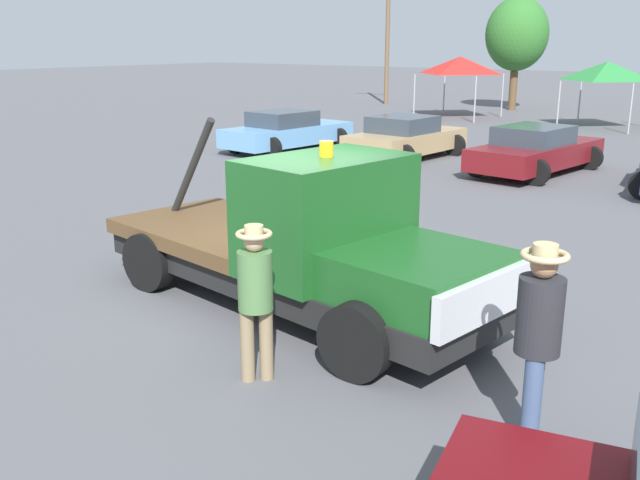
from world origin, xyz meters
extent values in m
plane|color=#545459|center=(0.00, 0.00, 0.00)|extent=(160.00, 160.00, 0.00)
cube|color=black|center=(0.00, 0.00, 0.53)|extent=(6.40, 2.84, 0.35)
cube|color=#19511E|center=(2.20, -0.33, 0.98)|extent=(1.98, 2.08, 0.55)
cube|color=silver|center=(3.11, -0.46, 0.95)|extent=(0.41, 1.95, 0.50)
cube|color=#19511E|center=(0.67, -0.10, 1.45)|extent=(1.67, 2.34, 1.49)
cube|color=brown|center=(-1.53, 0.23, 0.81)|extent=(3.38, 2.60, 0.22)
cylinder|color=black|center=(-2.22, 0.33, 1.70)|extent=(1.19, 0.29, 1.63)
cylinder|color=orange|center=(0.67, -0.10, 2.29)|extent=(0.18, 0.18, 0.20)
cylinder|color=black|center=(2.27, 0.70, 0.44)|extent=(0.88, 0.26, 0.88)
cylinder|color=black|center=(1.96, -1.33, 0.44)|extent=(0.88, 0.26, 0.88)
cylinder|color=black|center=(-1.84, 1.31, 0.44)|extent=(0.88, 0.26, 0.88)
cylinder|color=black|center=(-2.14, -0.72, 0.44)|extent=(0.88, 0.26, 0.88)
cylinder|color=#475B84|center=(4.01, -1.53, 0.45)|extent=(0.17, 0.17, 0.90)
cylinder|color=#475B84|center=(3.95, -1.32, 0.45)|extent=(0.17, 0.17, 0.90)
cylinder|color=#28282D|center=(3.98, -1.42, 1.25)|extent=(0.41, 0.41, 0.71)
sphere|color=#A87A56|center=(3.98, -1.42, 1.73)|extent=(0.24, 0.24, 0.24)
torus|color=tan|center=(3.98, -1.42, 1.81)|extent=(0.43, 0.43, 0.06)
cylinder|color=tan|center=(3.98, -1.42, 1.86)|extent=(0.22, 0.22, 0.11)
cylinder|color=#847051|center=(1.03, -2.06, 0.41)|extent=(0.15, 0.15, 0.82)
cylinder|color=#847051|center=(1.17, -1.90, 0.41)|extent=(0.15, 0.15, 0.82)
cylinder|color=#4C7542|center=(1.10, -1.98, 1.15)|extent=(0.38, 0.38, 0.65)
sphere|color=tan|center=(1.10, -1.98, 1.59)|extent=(0.22, 0.22, 0.22)
torus|color=tan|center=(1.10, -1.98, 1.67)|extent=(0.39, 0.39, 0.06)
cylinder|color=tan|center=(1.10, -1.98, 1.71)|extent=(0.20, 0.20, 0.10)
cube|color=#669ED1|center=(-9.25, 11.43, 0.54)|extent=(2.31, 4.87, 0.60)
cube|color=#333D47|center=(-9.28, 11.20, 1.09)|extent=(1.81, 2.13, 0.50)
cylinder|color=black|center=(-9.96, 13.11, 0.34)|extent=(0.68, 0.22, 0.68)
cylinder|color=black|center=(-8.22, 12.93, 0.34)|extent=(0.68, 0.22, 0.68)
cylinder|color=black|center=(-10.29, 9.93, 0.34)|extent=(0.68, 0.22, 0.68)
cylinder|color=black|center=(-8.55, 9.75, 0.34)|extent=(0.68, 0.22, 0.68)
cube|color=tan|center=(-5.20, 12.34, 0.54)|extent=(2.21, 4.45, 0.60)
cube|color=#333D47|center=(-5.21, 12.12, 1.09)|extent=(1.80, 1.93, 0.50)
cylinder|color=black|center=(-6.00, 13.87, 0.34)|extent=(0.68, 0.22, 0.68)
cylinder|color=black|center=(-4.19, 13.74, 0.34)|extent=(0.68, 0.22, 0.68)
cylinder|color=black|center=(-6.21, 10.93, 0.34)|extent=(0.68, 0.22, 0.68)
cylinder|color=black|center=(-4.40, 10.81, 0.34)|extent=(0.68, 0.22, 0.68)
cube|color=maroon|center=(-0.95, 12.19, 0.54)|extent=(2.43, 4.96, 0.60)
cube|color=#333D47|center=(-0.98, 11.95, 1.09)|extent=(1.85, 2.19, 0.50)
cylinder|color=black|center=(-1.60, 13.91, 0.34)|extent=(0.68, 0.22, 0.68)
cylinder|color=black|center=(0.12, 13.69, 0.34)|extent=(0.68, 0.22, 0.68)
cylinder|color=black|center=(-2.02, 10.69, 0.34)|extent=(0.68, 0.22, 0.68)
cylinder|color=black|center=(-0.29, 10.47, 0.34)|extent=(0.68, 0.22, 0.68)
cylinder|color=#9E9EA3|center=(-10.78, 22.89, 1.03)|extent=(0.07, 0.07, 2.06)
cylinder|color=#9E9EA3|center=(-7.69, 22.89, 1.03)|extent=(0.07, 0.07, 2.06)
cylinder|color=#9E9EA3|center=(-10.78, 25.99, 1.03)|extent=(0.07, 0.07, 2.06)
cylinder|color=#9E9EA3|center=(-7.69, 25.99, 1.03)|extent=(0.07, 0.07, 2.06)
pyramid|color=red|center=(-9.24, 24.44, 2.46)|extent=(3.10, 3.10, 0.80)
cylinder|color=#9E9EA3|center=(-3.89, 22.77, 0.99)|extent=(0.07, 0.07, 1.98)
cylinder|color=#9E9EA3|center=(-1.03, 22.77, 0.99)|extent=(0.07, 0.07, 1.98)
cylinder|color=#9E9EA3|center=(-3.89, 25.62, 0.99)|extent=(0.07, 0.07, 1.98)
pyramid|color=#287F38|center=(-2.46, 24.20, 2.37)|extent=(2.86, 2.86, 0.77)
cylinder|color=brown|center=(-8.67, 29.81, 1.01)|extent=(0.40, 0.40, 2.02)
ellipsoid|color=#2D6B28|center=(-8.67, 29.81, 3.90)|extent=(3.24, 3.24, 3.76)
cylinder|color=brown|center=(-15.90, 28.80, 4.24)|extent=(0.24, 0.24, 8.48)
camera|label=1|loc=(5.90, -7.35, 3.62)|focal=40.00mm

